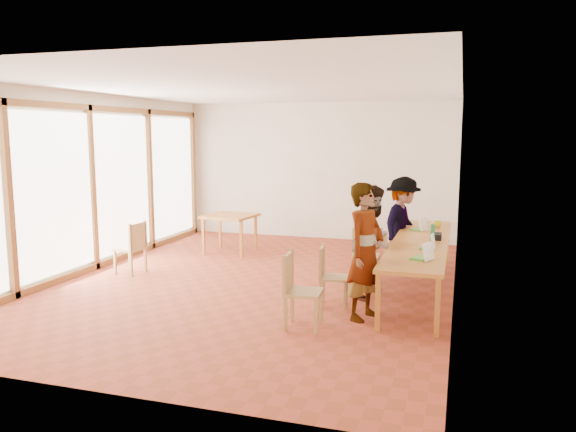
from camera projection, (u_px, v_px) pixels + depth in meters
ground at (256, 282)px, 8.86m from camera, size 8.00×8.00×0.00m
wall_back at (318, 171)px, 12.42m from camera, size 6.00×0.10×3.00m
wall_front at (92, 229)px, 4.86m from camera, size 6.00×0.10×3.00m
wall_right at (458, 194)px, 7.76m from camera, size 0.10×8.00×3.00m
window_wall at (91, 182)px, 9.51m from camera, size 0.10×8.00×3.00m
ceiling at (254, 87)px, 8.42m from camera, size 6.00×8.00×0.04m
communal_table at (420, 244)px, 8.30m from camera, size 0.80×4.00×0.75m
side_table at (230, 219)px, 10.97m from camera, size 0.90×0.90×0.75m
chair_near at (296, 282)px, 6.73m from camera, size 0.45×0.45×0.48m
chair_mid at (328, 269)px, 7.61m from camera, size 0.42×0.42×0.43m
chair_far at (360, 248)px, 8.80m from camera, size 0.43×0.43×0.47m
chair_empty at (372, 227)px, 10.81m from camera, size 0.49×0.49×0.46m
chair_spare at (134, 242)px, 9.32m from camera, size 0.47×0.47×0.46m
person_near at (365, 252)px, 7.00m from camera, size 0.61×0.74×1.73m
person_mid at (373, 241)px, 8.04m from camera, size 0.79×0.91×1.60m
person_far at (403, 225)px, 9.38m from camera, size 0.88×1.18×1.62m
laptop_near at (424, 255)px, 7.04m from camera, size 0.31×0.32×0.22m
laptop_mid at (430, 245)px, 7.72m from camera, size 0.22×0.25×0.21m
laptop_far at (421, 227)px, 9.19m from camera, size 0.29×0.30×0.21m
yellow_mug at (438, 224)px, 9.51m from camera, size 0.17×0.17×0.11m
green_bottle at (433, 234)px, 8.09m from camera, size 0.07×0.07×0.28m
clear_glass at (425, 221)px, 9.92m from camera, size 0.07×0.07×0.09m
condiment_cup at (432, 224)px, 9.65m from camera, size 0.08×0.08×0.06m
pink_phone at (437, 233)px, 8.94m from camera, size 0.05×0.10×0.01m
black_pouch at (436, 236)px, 8.40m from camera, size 0.16×0.26×0.09m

